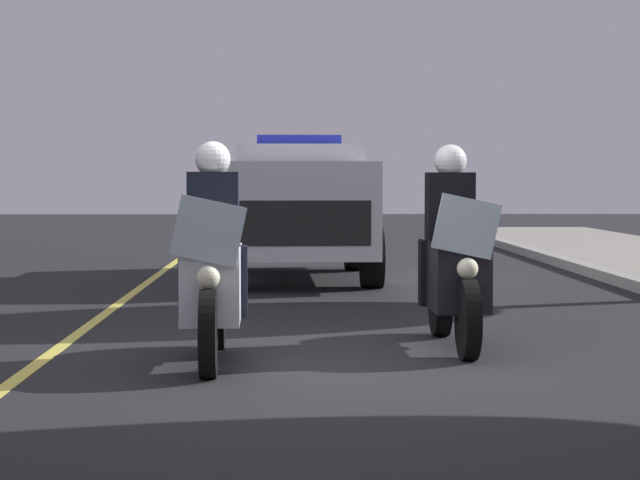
# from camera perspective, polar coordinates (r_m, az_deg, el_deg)

# --- Properties ---
(ground_plane) EXTENTS (80.00, 80.00, 0.00)m
(ground_plane) POSITION_cam_1_polar(r_m,az_deg,el_deg) (9.56, 0.16, -5.70)
(ground_plane) COLOR black
(lane_stripe_center) EXTENTS (48.00, 0.12, 0.01)m
(lane_stripe_center) POSITION_cam_1_polar(r_m,az_deg,el_deg) (9.75, -12.97, -5.59)
(lane_stripe_center) COLOR #E0D14C
(lane_stripe_center) RESTS_ON ground
(police_motorcycle_lead_left) EXTENTS (2.14, 0.57, 1.72)m
(police_motorcycle_lead_left) POSITION_cam_1_polar(r_m,az_deg,el_deg) (9.51, -5.04, -1.52)
(police_motorcycle_lead_left) COLOR black
(police_motorcycle_lead_left) RESTS_ON ground
(police_motorcycle_lead_right) EXTENTS (2.14, 0.57, 1.72)m
(police_motorcycle_lead_right) POSITION_cam_1_polar(r_m,az_deg,el_deg) (10.40, 6.22, -1.15)
(police_motorcycle_lead_right) COLOR black
(police_motorcycle_lead_right) RESTS_ON ground
(police_suv) EXTENTS (4.95, 2.16, 2.05)m
(police_suv) POSITION_cam_1_polar(r_m,az_deg,el_deg) (17.45, -0.97, 1.69)
(police_suv) COLOR silver
(police_suv) RESTS_ON ground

